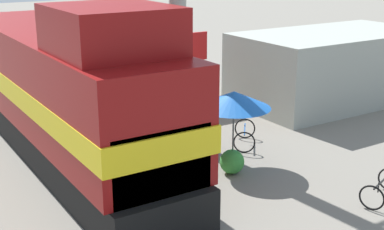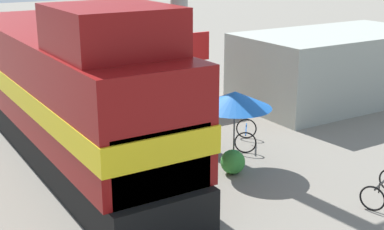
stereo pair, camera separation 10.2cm
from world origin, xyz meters
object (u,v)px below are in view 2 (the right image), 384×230
(bicycle_spare, at_px, (382,189))
(billboard_sign, at_px, (187,52))
(vendor_umbrella, at_px, (235,100))
(person_bystander, at_px, (209,127))
(locomotive, at_px, (66,92))
(bicycle, at_px, (246,135))

(bicycle_spare, bearing_deg, billboard_sign, 158.93)
(bicycle_spare, bearing_deg, vendor_umbrella, -175.26)
(vendor_umbrella, xyz_separation_m, billboard_sign, (2.13, 6.36, 0.28))
(vendor_umbrella, xyz_separation_m, person_bystander, (0.08, 1.56, -1.34))
(locomotive, relative_size, bicycle_spare, 8.55)
(vendor_umbrella, bearing_deg, locomotive, 141.04)
(bicycle_spare, bearing_deg, locomotive, -161.17)
(billboard_sign, height_order, person_bystander, billboard_sign)
(locomotive, distance_m, bicycle, 6.36)
(vendor_umbrella, bearing_deg, bicycle, 40.77)
(person_bystander, bearing_deg, vendor_umbrella, -93.04)
(locomotive, distance_m, vendor_umbrella, 5.44)
(bicycle, bearing_deg, person_bystander, 26.17)
(vendor_umbrella, relative_size, bicycle, 1.46)
(person_bystander, xyz_separation_m, bicycle, (1.37, -0.30, -0.47))
(vendor_umbrella, height_order, billboard_sign, billboard_sign)
(locomotive, distance_m, bicycle_spare, 10.02)
(locomotive, height_order, bicycle_spare, locomotive)
(billboard_sign, distance_m, person_bystander, 5.47)
(vendor_umbrella, distance_m, billboard_sign, 6.71)
(billboard_sign, xyz_separation_m, bicycle, (-0.68, -5.11, -2.09))
(locomotive, height_order, vendor_umbrella, locomotive)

